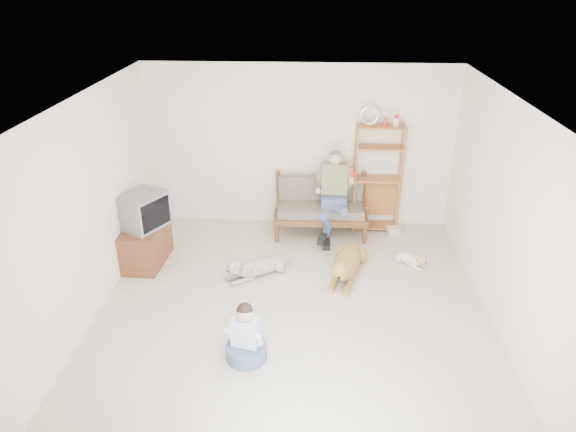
# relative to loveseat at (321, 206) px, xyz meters

# --- Properties ---
(floor) EXTENTS (5.50, 5.50, 0.00)m
(floor) POSITION_rel_loveseat_xyz_m (-0.36, -2.35, -0.49)
(floor) COLOR silver
(floor) RESTS_ON ground
(ceiling) EXTENTS (5.50, 5.50, 0.00)m
(ceiling) POSITION_rel_loveseat_xyz_m (-0.36, -2.35, 2.21)
(ceiling) COLOR silver
(ceiling) RESTS_ON ground
(wall_back) EXTENTS (5.00, 0.00, 5.00)m
(wall_back) POSITION_rel_loveseat_xyz_m (-0.36, 0.40, 0.86)
(wall_back) COLOR silver
(wall_back) RESTS_ON ground
(wall_front) EXTENTS (5.00, 0.00, 5.00)m
(wall_front) POSITION_rel_loveseat_xyz_m (-0.36, -5.10, 0.86)
(wall_front) COLOR silver
(wall_front) RESTS_ON ground
(wall_left) EXTENTS (0.00, 5.50, 5.50)m
(wall_left) POSITION_rel_loveseat_xyz_m (-2.86, -2.35, 0.86)
(wall_left) COLOR silver
(wall_left) RESTS_ON ground
(wall_right) EXTENTS (0.00, 5.50, 5.50)m
(wall_right) POSITION_rel_loveseat_xyz_m (2.14, -2.35, 0.86)
(wall_right) COLOR silver
(wall_right) RESTS_ON ground
(loveseat) EXTENTS (1.51, 0.73, 0.95)m
(loveseat) POSITION_rel_loveseat_xyz_m (0.00, 0.00, 0.00)
(loveseat) COLOR brown
(loveseat) RESTS_ON ground
(man) EXTENTS (0.55, 0.79, 1.28)m
(man) POSITION_rel_loveseat_xyz_m (0.18, -0.24, 0.18)
(man) COLOR #455B7F
(man) RESTS_ON loveseat
(etagere) EXTENTS (0.80, 0.35, 2.09)m
(etagere) POSITION_rel_loveseat_xyz_m (0.91, 0.20, 0.43)
(etagere) COLOR #B27038
(etagere) RESTS_ON ground
(book_stack) EXTENTS (0.23, 0.19, 0.13)m
(book_stack) POSITION_rel_loveseat_xyz_m (1.22, -0.02, -0.42)
(book_stack) COLOR white
(book_stack) RESTS_ON ground
(tv_stand) EXTENTS (0.55, 0.93, 0.60)m
(tv_stand) POSITION_rel_loveseat_xyz_m (-2.59, -1.10, -0.19)
(tv_stand) COLOR brown
(tv_stand) RESTS_ON ground
(crt_tv) EXTENTS (0.73, 0.78, 0.52)m
(crt_tv) POSITION_rel_loveseat_xyz_m (-2.56, -1.10, 0.37)
(crt_tv) COLOR slate
(crt_tv) RESTS_ON tv_stand
(wall_outlet) EXTENTS (0.12, 0.02, 0.08)m
(wall_outlet) POSITION_rel_loveseat_xyz_m (-1.61, 0.38, -0.19)
(wall_outlet) COLOR white
(wall_outlet) RESTS_ON ground
(golden_retriever) EXTENTS (0.58, 1.40, 0.43)m
(golden_retriever) POSITION_rel_loveseat_xyz_m (0.37, -1.30, -0.31)
(golden_retriever) COLOR #A37338
(golden_retriever) RESTS_ON ground
(shaggy_dog) EXTENTS (0.97, 0.74, 0.34)m
(shaggy_dog) POSITION_rel_loveseat_xyz_m (-0.93, -1.39, -0.35)
(shaggy_dog) COLOR white
(shaggy_dog) RESTS_ON ground
(terrier) EXTENTS (0.49, 0.46, 0.23)m
(terrier) POSITION_rel_loveseat_xyz_m (1.37, -1.00, -0.39)
(terrier) COLOR silver
(terrier) RESTS_ON ground
(child) EXTENTS (0.47, 0.47, 0.74)m
(child) POSITION_rel_loveseat_xyz_m (-0.85, -3.11, -0.22)
(child) COLOR #455B7F
(child) RESTS_ON ground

